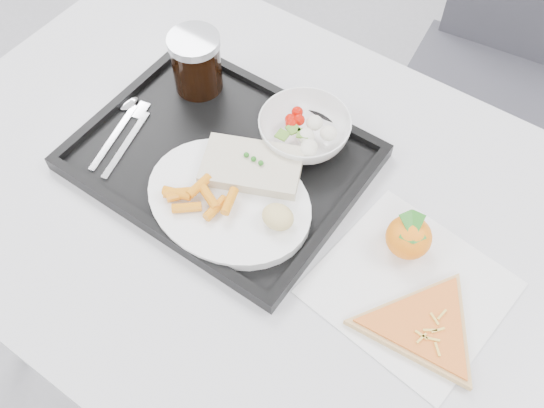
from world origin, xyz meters
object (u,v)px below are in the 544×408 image
dinner_plate (229,201)px  tangerine (409,237)px  table (266,224)px  tray (221,159)px  salad_bowl (304,130)px  chair (509,57)px  cola_glass (196,62)px  pizza_slice (424,326)px

dinner_plate → tangerine: (0.26, 0.09, 0.01)m
table → tangerine: 0.25m
dinner_plate → tangerine: tangerine is taller
table → tray: (-0.11, 0.02, 0.08)m
tray → dinner_plate: (0.07, -0.07, 0.02)m
tray → salad_bowl: size_ratio=2.96×
chair → dinner_plate: 0.89m
chair → tray: (-0.26, -0.77, 0.22)m
table → cola_glass: cola_glass is taller
chair → cola_glass: chair is taller
tray → tangerine: 0.33m
tray → pizza_slice: bearing=-9.8°
table → tangerine: (0.22, 0.05, 0.10)m
chair → dinner_plate: size_ratio=3.44×
pizza_slice → salad_bowl: bearing=150.5°
salad_bowl → tangerine: (0.24, -0.08, -0.00)m
cola_glass → table: bearing=-28.6°
dinner_plate → tangerine: bearing=20.0°
chair → tray: chair is taller
pizza_slice → dinner_plate: bearing=179.2°
table → tangerine: tangerine is taller
dinner_plate → pizza_slice: 0.34m
tangerine → cola_glass: bearing=170.4°
tray → salad_bowl: bearing=50.0°
salad_bowl → dinner_plate: bearing=-97.6°
table → pizza_slice: (0.30, -0.05, 0.08)m
pizza_slice → chair: bearing=100.2°
tray → salad_bowl: 0.15m
table → cola_glass: 0.30m
chair → tangerine: 0.78m
chair → salad_bowl: (-0.17, -0.66, 0.25)m
pizza_slice → tangerine: bearing=129.5°
chair → tangerine: bearing=-84.7°
cola_glass → chair: bearing=59.5°
cola_glass → pizza_slice: 0.57m
table → dinner_plate: (-0.04, -0.04, 0.09)m
table → tray: bearing=167.9°
salad_bowl → cola_glass: size_ratio=1.41×
dinner_plate → salad_bowl: bearing=82.4°
tray → pizza_slice: (0.41, -0.07, 0.00)m
tangerine → pizza_slice: size_ratio=0.28×
dinner_plate → tangerine: 0.28m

